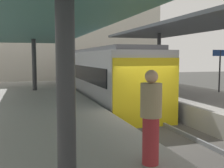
% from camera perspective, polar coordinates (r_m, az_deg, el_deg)
% --- Properties ---
extents(ground_plane, '(80.00, 80.00, 0.00)m').
position_cam_1_polar(ground_plane, '(9.81, 9.62, -11.31)').
color(ground_plane, '#383835').
extents(platform_left, '(4.40, 28.00, 1.00)m').
position_cam_1_polar(platform_left, '(8.70, -13.67, -10.13)').
color(platform_left, gray).
rests_on(platform_left, ground_plane).
extents(track_ballast, '(3.20, 28.00, 0.20)m').
position_cam_1_polar(track_ballast, '(9.78, 9.63, -10.74)').
color(track_ballast, '#423F3D').
rests_on(track_ballast, ground_plane).
extents(rail_near_side, '(0.08, 28.00, 0.14)m').
position_cam_1_polar(rail_near_side, '(9.44, 5.68, -10.21)').
color(rail_near_side, slate).
rests_on(rail_near_side, track_ballast).
extents(rail_far_side, '(0.08, 28.00, 0.14)m').
position_cam_1_polar(rail_far_side, '(10.07, 13.35, -9.34)').
color(rail_far_side, slate).
rests_on(rail_far_side, track_ballast).
extents(commuter_train, '(2.78, 13.78, 3.10)m').
position_cam_1_polar(commuter_train, '(16.91, -2.52, 1.71)').
color(commuter_train, '#ADADB2').
rests_on(commuter_train, track_ballast).
extents(canopy_left, '(4.18, 21.00, 2.98)m').
position_cam_1_polar(canopy_left, '(9.84, -14.63, 11.41)').
color(canopy_left, '#333335').
rests_on(canopy_left, platform_left).
extents(platform_sign, '(0.90, 0.08, 2.21)m').
position_cam_1_polar(platform_sign, '(15.68, 21.11, 4.35)').
color(platform_sign, '#262628').
rests_on(platform_sign, platform_right).
extents(passenger_near_bench, '(0.36, 0.36, 1.60)m').
position_cam_1_polar(passenger_near_bench, '(4.76, 7.92, -6.48)').
color(passenger_near_bench, maroon).
rests_on(passenger_near_bench, platform_left).
extents(station_building_backdrop, '(18.00, 6.00, 11.00)m').
position_cam_1_polar(station_building_backdrop, '(28.76, -9.65, 10.66)').
color(station_building_backdrop, beige).
rests_on(station_building_backdrop, ground_plane).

